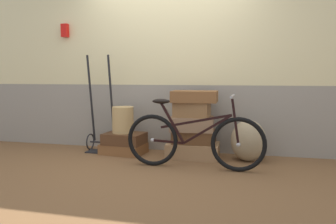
{
  "coord_description": "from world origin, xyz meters",
  "views": [
    {
      "loc": [
        1.18,
        -4.02,
        1.1
      ],
      "look_at": [
        0.1,
        0.3,
        0.62
      ],
      "focal_mm": 35.86,
      "sensor_mm": 36.0,
      "label": 1
    }
  ],
  "objects_px": {
    "bicycle": "(193,140)",
    "suitcase_4": "(192,124)",
    "suitcase_1": "(125,138)",
    "suitcase_0": "(124,148)",
    "suitcase_6": "(195,96)",
    "suitcase_3": "(194,136)",
    "burlap_sack": "(248,141)",
    "luggage_trolley": "(101,127)",
    "wicker_basket": "(123,120)",
    "suitcase_2": "(193,150)",
    "suitcase_5": "(192,109)"
  },
  "relations": [
    {
      "from": "suitcase_1",
      "to": "suitcase_6",
      "type": "bearing_deg",
      "value": 5.03
    },
    {
      "from": "burlap_sack",
      "to": "suitcase_0",
      "type": "bearing_deg",
      "value": 179.5
    },
    {
      "from": "suitcase_3",
      "to": "bicycle",
      "type": "relative_size",
      "value": 0.34
    },
    {
      "from": "luggage_trolley",
      "to": "bicycle",
      "type": "distance_m",
      "value": 1.61
    },
    {
      "from": "suitcase_0",
      "to": "wicker_basket",
      "type": "xyz_separation_m",
      "value": [
        -0.01,
        -0.0,
        0.41
      ]
    },
    {
      "from": "suitcase_4",
      "to": "suitcase_6",
      "type": "relative_size",
      "value": 0.96
    },
    {
      "from": "suitcase_0",
      "to": "suitcase_1",
      "type": "bearing_deg",
      "value": -30.01
    },
    {
      "from": "suitcase_6",
      "to": "wicker_basket",
      "type": "relative_size",
      "value": 1.6
    },
    {
      "from": "suitcase_1",
      "to": "bicycle",
      "type": "height_order",
      "value": "bicycle"
    },
    {
      "from": "suitcase_1",
      "to": "suitcase_2",
      "type": "height_order",
      "value": "suitcase_1"
    },
    {
      "from": "bicycle",
      "to": "suitcase_4",
      "type": "bearing_deg",
      "value": 102.0
    },
    {
      "from": "suitcase_2",
      "to": "suitcase_6",
      "type": "distance_m",
      "value": 0.73
    },
    {
      "from": "suitcase_3",
      "to": "luggage_trolley",
      "type": "distance_m",
      "value": 1.4
    },
    {
      "from": "suitcase_6",
      "to": "burlap_sack",
      "type": "bearing_deg",
      "value": -1.66
    },
    {
      "from": "luggage_trolley",
      "to": "burlap_sack",
      "type": "xyz_separation_m",
      "value": [
        2.11,
        -0.09,
        -0.09
      ]
    },
    {
      "from": "suitcase_2",
      "to": "burlap_sack",
      "type": "distance_m",
      "value": 0.75
    },
    {
      "from": "bicycle",
      "to": "suitcase_3",
      "type": "bearing_deg",
      "value": 98.58
    },
    {
      "from": "suitcase_3",
      "to": "suitcase_4",
      "type": "distance_m",
      "value": 0.19
    },
    {
      "from": "suitcase_0",
      "to": "suitcase_2",
      "type": "height_order",
      "value": "suitcase_2"
    },
    {
      "from": "suitcase_0",
      "to": "suitcase_4",
      "type": "relative_size",
      "value": 1.04
    },
    {
      "from": "suitcase_0",
      "to": "wicker_basket",
      "type": "relative_size",
      "value": 1.59
    },
    {
      "from": "suitcase_2",
      "to": "suitcase_3",
      "type": "distance_m",
      "value": 0.19
    },
    {
      "from": "suitcase_0",
      "to": "suitcase_5",
      "type": "bearing_deg",
      "value": 4.9
    },
    {
      "from": "suitcase_3",
      "to": "wicker_basket",
      "type": "distance_m",
      "value": 1.04
    },
    {
      "from": "suitcase_1",
      "to": "burlap_sack",
      "type": "bearing_deg",
      "value": 5.08
    },
    {
      "from": "suitcase_4",
      "to": "suitcase_5",
      "type": "relative_size",
      "value": 1.24
    },
    {
      "from": "wicker_basket",
      "to": "burlap_sack",
      "type": "height_order",
      "value": "wicker_basket"
    },
    {
      "from": "suitcase_1",
      "to": "suitcase_2",
      "type": "xyz_separation_m",
      "value": [
        0.99,
        0.01,
        -0.12
      ]
    },
    {
      "from": "suitcase_6",
      "to": "bicycle",
      "type": "bearing_deg",
      "value": -83.32
    },
    {
      "from": "suitcase_4",
      "to": "bicycle",
      "type": "distance_m",
      "value": 0.54
    },
    {
      "from": "suitcase_0",
      "to": "bicycle",
      "type": "height_order",
      "value": "bicycle"
    },
    {
      "from": "luggage_trolley",
      "to": "suitcase_4",
      "type": "bearing_deg",
      "value": -4.2
    },
    {
      "from": "suitcase_6",
      "to": "burlap_sack",
      "type": "relative_size",
      "value": 1.1
    },
    {
      "from": "suitcase_5",
      "to": "suitcase_2",
      "type": "bearing_deg",
      "value": 41.18
    },
    {
      "from": "suitcase_2",
      "to": "wicker_basket",
      "type": "relative_size",
      "value": 1.86
    },
    {
      "from": "bicycle",
      "to": "wicker_basket",
      "type": "bearing_deg",
      "value": 154.05
    },
    {
      "from": "suitcase_2",
      "to": "bicycle",
      "type": "bearing_deg",
      "value": -81.16
    },
    {
      "from": "suitcase_0",
      "to": "luggage_trolley",
      "type": "height_order",
      "value": "luggage_trolley"
    },
    {
      "from": "suitcase_6",
      "to": "bicycle",
      "type": "distance_m",
      "value": 0.72
    },
    {
      "from": "suitcase_6",
      "to": "wicker_basket",
      "type": "distance_m",
      "value": 1.09
    },
    {
      "from": "suitcase_1",
      "to": "bicycle",
      "type": "relative_size",
      "value": 0.33
    },
    {
      "from": "suitcase_3",
      "to": "suitcase_4",
      "type": "xyz_separation_m",
      "value": [
        -0.03,
        -0.05,
        0.18
      ]
    },
    {
      "from": "suitcase_1",
      "to": "suitcase_2",
      "type": "relative_size",
      "value": 0.79
    },
    {
      "from": "suitcase_3",
      "to": "burlap_sack",
      "type": "height_order",
      "value": "burlap_sack"
    },
    {
      "from": "suitcase_0",
      "to": "burlap_sack",
      "type": "height_order",
      "value": "burlap_sack"
    },
    {
      "from": "suitcase_2",
      "to": "wicker_basket",
      "type": "distance_m",
      "value": 1.08
    },
    {
      "from": "suitcase_3",
      "to": "burlap_sack",
      "type": "bearing_deg",
      "value": -4.97
    },
    {
      "from": "wicker_basket",
      "to": "suitcase_4",
      "type": "bearing_deg",
      "value": -1.24
    },
    {
      "from": "suitcase_0",
      "to": "suitcase_6",
      "type": "distance_m",
      "value": 1.28
    },
    {
      "from": "suitcase_5",
      "to": "suitcase_6",
      "type": "relative_size",
      "value": 0.77
    }
  ]
}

